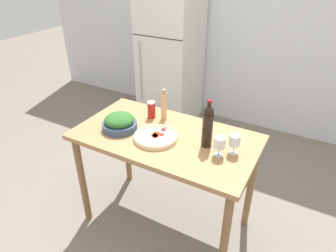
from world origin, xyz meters
name	(u,v)px	position (x,y,z in m)	size (l,w,h in m)	color
ground_plane	(166,220)	(0.00, 0.00, 0.00)	(14.00, 14.00, 0.00)	slate
wall_back	(251,25)	(0.00, 2.11, 1.30)	(6.40, 0.08, 2.60)	silver
refrigerator	(171,60)	(-0.89, 1.71, 0.84)	(0.68, 0.72, 1.69)	silver
prep_counter	(166,148)	(0.00, 0.00, 0.77)	(1.35, 0.75, 0.89)	#A87A4C
wine_bottle	(208,125)	(0.32, 0.02, 1.05)	(0.07, 0.07, 0.35)	black
wine_glass_near	(220,143)	(0.43, -0.05, 0.98)	(0.08, 0.08, 0.14)	silver
wine_glass_far	(235,141)	(0.51, 0.02, 0.99)	(0.08, 0.08, 0.14)	silver
pepper_mill	(164,105)	(-0.14, 0.22, 1.02)	(0.05, 0.05, 0.26)	tan
salad_bowl	(119,122)	(-0.35, -0.09, 0.95)	(0.27, 0.27, 0.13)	#384C6B
homemade_pizza	(156,137)	(-0.04, -0.08, 0.91)	(0.32, 0.32, 0.04)	beige
salt_canister	(151,110)	(-0.24, 0.19, 0.96)	(0.06, 0.06, 0.14)	#B2231E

